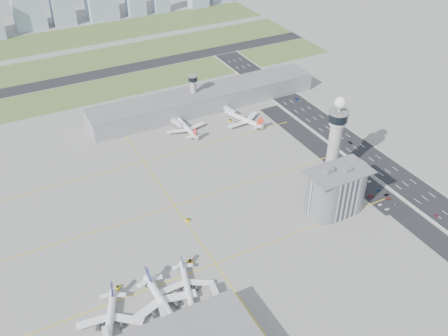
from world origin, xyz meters
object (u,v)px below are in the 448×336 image
car_lot_0 (387,209)px  tug_5 (230,120)px  car_lot_7 (389,198)px  secondary_tower (193,89)px  airplane_far_a (186,124)px  car_lot_8 (387,195)px  car_lot_4 (359,187)px  airplane_near_a (109,319)px  car_lot_5 (353,182)px  car_lot_6 (396,204)px  tug_4 (192,136)px  car_lot_9 (379,190)px  tug_2 (176,286)px  car_lot_2 (371,196)px  airplane_near_b (164,302)px  tug_3 (188,220)px  car_hw_0 (436,215)px  car_hw_1 (350,143)px  jet_bridge_far_1 (225,108)px  car_lot_10 (369,182)px  jet_bridge_far_0 (173,121)px  jet_bridge_near_1 (167,328)px  tug_1 (190,261)px  car_lot_3 (364,192)px  car_lot_1 (381,205)px  car_hw_2 (297,99)px  airplane_far_b (243,116)px  admin_building (336,191)px  car_hw_4 (253,78)px  jet_bridge_near_2 (220,306)px  tug_0 (118,287)px

car_lot_0 → tug_5: bearing=15.2°
car_lot_7 → secondary_tower: bearing=14.4°
airplane_far_a → car_lot_8: size_ratio=11.22×
car_lot_4 → airplane_near_a: bearing=93.7°
car_lot_5 → car_lot_6: 34.50m
airplane_far_a → tug_4: 12.78m
tug_5 → car_lot_9: tug_5 is taller
tug_2 → car_lot_2: tug_2 is taller
tug_4 → airplane_near_b: bearing=52.7°
tug_3 → car_hw_0: size_ratio=0.88×
car_hw_1 → tug_4: bearing=138.7°
jet_bridge_far_1 → car_hw_1: (63.71, -94.46, -2.20)m
airplane_near_a → car_lot_9: 201.69m
car_lot_5 → car_lot_10: (11.18, -4.76, 0.00)m
jet_bridge_far_0 → car_hw_0: 218.25m
tug_2 → car_lot_5: size_ratio=1.00×
car_lot_4 → car_lot_9: bearing=-137.2°
jet_bridge_near_1 → tug_1: bearing=-28.2°
tug_2 → car_lot_3: tug_2 is taller
car_lot_1 → car_hw_2: bearing=-13.6°
car_lot_5 → airplane_near_b: bearing=101.5°
car_hw_2 → tug_4: bearing=-174.3°
jet_bridge_far_0 → car_lot_6: size_ratio=3.58×
airplane_far_b → tug_4: size_ratio=12.38×
car_lot_0 → jet_bridge_near_1: bearing=99.6°
tug_1 → car_lot_2: bearing=-65.5°
airplane_near_b → car_lot_5: bearing=101.6°
tug_2 → car_lot_6: 160.12m
tug_3 → car_lot_1: bearing=-3.2°
jet_bridge_far_1 → airplane_near_a: bearing=-52.1°
car_lot_2 → car_lot_6: size_ratio=1.05×
airplane_far_b → car_lot_10: airplane_far_b is taller
tug_5 → car_hw_1: 102.71m
car_lot_5 → car_hw_1: size_ratio=0.87×
tug_1 → car_lot_5: bearing=-57.8°
admin_building → car_lot_2: (31.00, -1.55, -14.74)m
jet_bridge_near_1 → car_lot_10: bearing=-63.9°
airplane_near_a → tug_2: size_ratio=12.05×
tug_2 → car_hw_4: size_ratio=1.00×
airplane_far_a → tug_1: 152.62m
car_lot_1 → car_lot_2: size_ratio=0.94×
jet_bridge_near_1 → jet_bridge_near_2: same height
jet_bridge_near_2 → car_lot_1: (135.84, 27.06, -2.22)m
jet_bridge_far_0 → car_lot_9: jet_bridge_far_0 is taller
car_lot_0 → car_hw_2: bearing=-11.2°
jet_bridge_near_2 → car_lot_5: bearing=-57.6°
car_lot_6 → car_hw_0: 25.54m
tug_0 → car_hw_2: 260.23m
tug_3 → car_hw_4: size_ratio=0.84×
jet_bridge_near_1 → car_lot_1: (165.84, 27.06, -2.22)m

